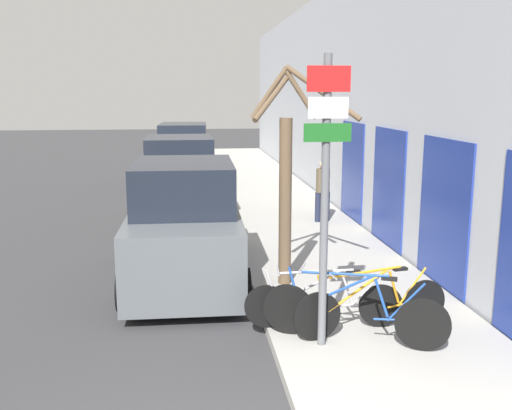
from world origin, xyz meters
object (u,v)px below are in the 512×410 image
object	(u,v)px
parked_car_1	(180,183)
pedestrian_near	(323,187)
signpost	(325,189)
bicycle_1	(372,305)
bicycle_2	(324,302)
parked_car_2	(184,159)
parked_car_0	(185,228)
street_tree	(287,182)
bicycle_0	(353,312)

from	to	relation	value
parked_car_1	pedestrian_near	distance (m)	3.77
signpost	bicycle_1	size ratio (longest dim) A/B	1.64
bicycle_2	parked_car_2	size ratio (longest dim) A/B	0.46
parked_car_0	parked_car_2	world-z (taller)	parked_car_2
bicycle_2	parked_car_1	distance (m)	7.95
bicycle_2	street_tree	distance (m)	2.39
parked_car_2	parked_car_1	bearing A→B (deg)	-88.35
parked_car_1	parked_car_2	bearing A→B (deg)	88.67
parked_car_1	street_tree	bearing A→B (deg)	-72.66
bicycle_0	bicycle_2	bearing A→B (deg)	51.79
signpost	bicycle_1	bearing A→B (deg)	20.51
bicycle_2	parked_car_1	size ratio (longest dim) A/B	0.54
bicycle_2	pedestrian_near	distance (m)	6.84
bicycle_0	street_tree	size ratio (longest dim) A/B	0.61
signpost	bicycle_1	xyz separation A→B (m)	(0.77, 0.29, -1.69)
bicycle_1	parked_car_2	xyz separation A→B (m)	(-2.59, 13.70, 0.50)
bicycle_1	parked_car_0	xyz separation A→B (m)	(-2.55, 2.93, 0.47)
signpost	parked_car_0	distance (m)	3.87
bicycle_2	street_tree	bearing A→B (deg)	12.20
bicycle_1	signpost	bearing A→B (deg)	99.98
bicycle_0	parked_car_1	bearing A→B (deg)	40.11
pedestrian_near	street_tree	bearing A→B (deg)	-126.87
parked_car_1	pedestrian_near	bearing A→B (deg)	-16.23
bicycle_2	parked_car_0	xyz separation A→B (m)	(-1.93, 2.66, 0.49)
bicycle_0	parked_car_2	world-z (taller)	parked_car_2
signpost	parked_car_2	size ratio (longest dim) A/B	0.77
parked_car_0	pedestrian_near	world-z (taller)	parked_car_0
parked_car_0	pedestrian_near	size ratio (longest dim) A/B	2.80
bicycle_1	parked_car_2	size ratio (longest dim) A/B	0.47
bicycle_2	parked_car_0	distance (m)	3.32
parked_car_2	street_tree	size ratio (longest dim) A/B	1.30
bicycle_0	pedestrian_near	xyz separation A→B (m)	(1.30, 7.16, 0.49)
bicycle_2	parked_car_1	xyz separation A→B (m)	(-2.06, 7.66, 0.53)
bicycle_1	parked_car_0	bearing A→B (deg)	30.49
bicycle_0	parked_car_1	world-z (taller)	parked_car_1
bicycle_0	pedestrian_near	world-z (taller)	pedestrian_near
signpost	bicycle_0	size ratio (longest dim) A/B	1.64
signpost	bicycle_2	size ratio (longest dim) A/B	1.67
parked_car_1	bicycle_1	bearing A→B (deg)	-71.85
bicycle_1	pedestrian_near	distance (m)	6.98
signpost	parked_car_0	bearing A→B (deg)	118.90
signpost	pedestrian_near	bearing A→B (deg)	76.52
parked_car_0	parked_car_1	bearing A→B (deg)	92.50
parked_car_2	signpost	bearing A→B (deg)	-80.11
signpost	street_tree	xyz separation A→B (m)	(-0.05, 2.46, -0.29)
parked_car_2	street_tree	distance (m)	11.70
parked_car_1	bicycle_2	bearing A→B (deg)	-75.46
bicycle_1	street_tree	bearing A→B (deg)	10.22
bicycle_1	parked_car_2	bearing A→B (deg)	0.16
parked_car_0	street_tree	xyz separation A→B (m)	(1.72, -0.76, 0.93)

